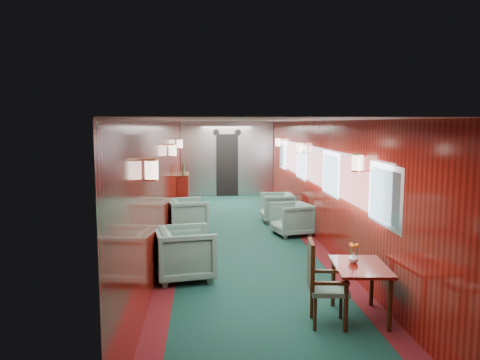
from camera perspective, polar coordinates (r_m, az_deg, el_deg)
The scene contains 12 objects.
room at distance 9.20m, azimuth 0.34°, elevation 2.48°, with size 12.00×12.10×2.40m.
bulkhead at distance 15.12m, azimuth -1.59°, elevation 2.55°, with size 2.98×0.17×2.39m.
windows_right at distance 9.70m, azimuth 9.00°, elevation 1.54°, with size 0.02×8.60×0.80m.
wall_sconces at distance 9.75m, azimuth 0.05°, elevation 3.65°, with size 2.97×7.97×0.25m.
dining_table at distance 5.91m, azimuth 14.45°, elevation -11.01°, with size 0.70×0.94×0.66m.
side_chair at distance 5.64m, azimuth 9.82°, elevation -11.88°, with size 0.50×0.52×1.00m.
credenza at distance 13.20m, azimuth -6.94°, elevation -1.21°, with size 0.33×1.06×1.23m.
flower_vase at distance 5.92m, azimuth 13.66°, elevation -9.20°, with size 0.12×0.12×0.13m, color silver.
armchair_left_near at distance 7.21m, azimuth -6.72°, elevation -8.86°, with size 0.85×0.87×0.79m, color #1F4943.
armchair_left_far at distance 10.10m, azimuth -6.44°, elevation -4.38°, with size 0.80×0.82×0.75m, color #1F4943.
armchair_right_near at distance 9.93m, azimuth 6.30°, elevation -4.77°, with size 0.73×0.75×0.68m, color #1F4943.
armchair_right_far at distance 11.22m, azimuth 4.54°, elevation -3.37°, with size 0.74×0.76×0.69m, color #1F4943.
Camera 1 is at (-0.79, -9.14, 2.36)m, focal length 35.00 mm.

